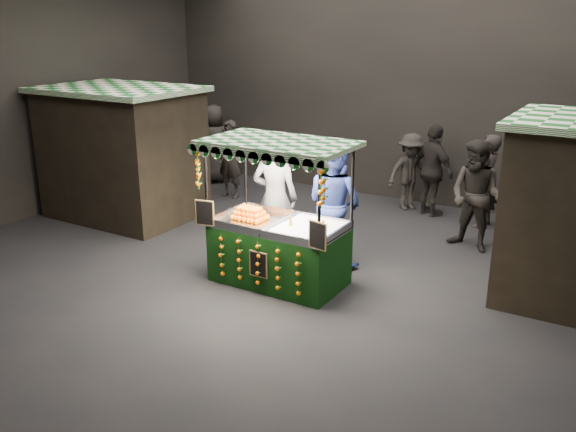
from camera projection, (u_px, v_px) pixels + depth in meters
The scene contains 12 objects.
ground at pixel (284, 276), 9.61m from camera, with size 12.00×12.00×0.00m, color black.
market_hall at pixel (284, 54), 8.57m from camera, with size 12.10×10.10×5.05m.
neighbour_stall_left at pixel (123, 152), 12.19m from camera, with size 3.00×2.20×2.60m.
juice_stall at pixel (278, 241), 9.15m from camera, with size 2.27×1.33×2.19m.
vendor_grey at pixel (275, 198), 10.07m from camera, with size 0.87×0.69×2.07m.
vendor_blue at pixel (334, 203), 9.83m from camera, with size 1.16×1.00×2.04m.
shopper_0 at pixel (230, 159), 13.60m from camera, with size 0.64×0.43×1.73m.
shopper_1 at pixel (476, 196), 10.44m from camera, with size 1.09×0.94×1.93m.
shopper_2 at pixel (433, 171), 12.30m from camera, with size 1.17×0.94×1.86m.
shopper_3 at pixel (410, 172), 12.73m from camera, with size 1.11×1.19×1.61m.
shopper_4 at pixel (214, 144), 14.85m from camera, with size 1.07×0.88×1.90m.
shopper_6 at pixel (486, 181), 11.62m from camera, with size 0.53×0.72×1.80m.
Camera 1 is at (4.63, -7.54, 3.87)m, focal length 38.08 mm.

